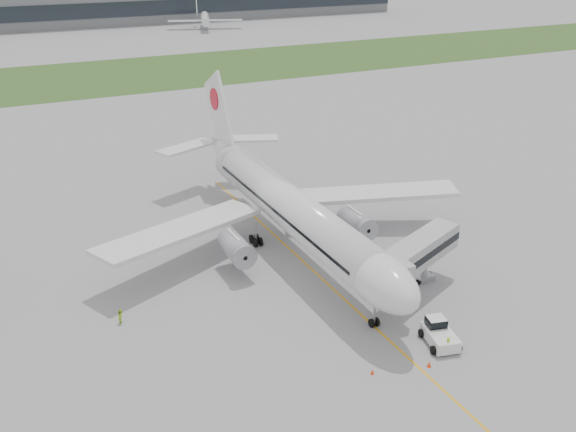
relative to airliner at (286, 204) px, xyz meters
name	(u,v)px	position (x,y,z in m)	size (l,w,h in m)	color
ground	(304,263)	(0.00, -4.87, -5.66)	(600.00, 600.00, 0.00)	gray
apron_markings	(325,281)	(0.00, -9.87, -5.66)	(70.00, 70.00, 0.04)	orange
grass_strip	(102,77)	(0.00, 115.13, -5.65)	(600.00, 50.00, 0.02)	#2E5520
terminal_building	(46,10)	(0.00, 225.00, 1.34)	(320.00, 22.30, 14.00)	slate
airliner	(286,204)	(0.00, 0.00, 0.00)	(48.13, 53.95, 17.88)	silver
pushback_tug	(439,333)	(4.07, -24.77, -4.66)	(3.65, 4.67, 2.16)	silver
jet_bridge	(415,256)	(6.95, -16.56, -0.91)	(13.27, 8.82, 6.43)	#AFAFB1
safety_cone_left	(372,372)	(-4.25, -26.17, -5.41)	(0.36, 0.36, 0.50)	#F13A0C
safety_cone_right	(429,364)	(0.90, -27.52, -5.37)	(0.42, 0.42, 0.57)	#F13A0C
ground_crew_near	(447,345)	(3.62, -26.60, -4.78)	(0.64, 0.42, 1.76)	#ABEB27
ground_crew_far	(121,316)	(-22.32, -8.22, -4.87)	(0.77, 0.60, 1.59)	#A2E225
distant_aircraft_right	(206,29)	(57.14, 193.26, -5.66)	(29.94, 26.42, 11.45)	silver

